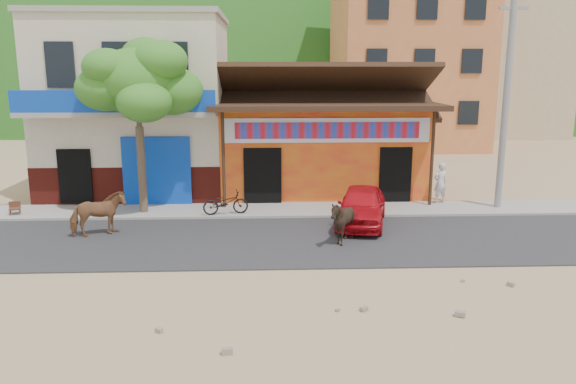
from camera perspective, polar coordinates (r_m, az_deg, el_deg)
name	(u,v)px	position (r m, az deg, el deg)	size (l,w,h in m)	color
ground	(278,270)	(14.55, -1.06, -7.97)	(120.00, 120.00, 0.00)	#9E825B
road	(276,241)	(16.91, -1.25, -4.95)	(60.00, 5.00, 0.04)	#28282B
sidewalk	(274,210)	(20.26, -1.44, -1.89)	(60.00, 2.00, 0.12)	gray
dance_club	(319,147)	(23.97, 3.18, 4.57)	(8.00, 6.00, 3.60)	orange
cafe_building	(139,107)	(24.25, -14.90, 8.31)	(7.00, 6.00, 7.00)	beige
apartment_front	(406,54)	(38.77, 11.86, 13.55)	(9.00, 9.00, 12.00)	#CC723F
apartment_rear	(501,69)	(47.31, 20.85, 11.55)	(8.00, 8.00, 10.00)	tan
hillside	(266,19)	(83.92, -2.23, 17.16)	(100.00, 40.00, 24.00)	#194C14
tree	(139,127)	(20.00, -14.87, 6.43)	(3.00, 3.00, 6.00)	#2D721E
utility_pole	(506,96)	(21.41, 21.31, 9.06)	(0.24, 0.24, 8.00)	gray
cow_tan	(98,214)	(18.10, -18.75, -2.13)	(0.74, 1.62, 1.37)	#8D5C38
cow_dark	(342,222)	(16.45, 5.55, -3.00)	(1.08, 1.21, 1.33)	black
red_car	(362,206)	(18.58, 7.48, -1.37)	(1.49, 3.70, 1.26)	red
scooter	(226,203)	(19.54, -6.36, -1.08)	(0.55, 1.57, 0.82)	black
pedestrian	(440,183)	(21.76, 15.21, 0.91)	(0.56, 0.37, 1.53)	silver
cafe_chair_left	(14,203)	(21.60, -26.05, -1.01)	(0.37, 0.37, 0.80)	#4C2819
cafe_chair_right	(99,204)	(20.29, -18.62, -1.14)	(0.39, 0.39, 0.84)	#4E2C1A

